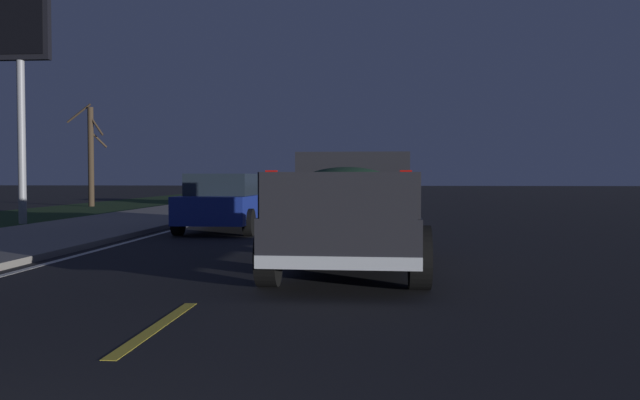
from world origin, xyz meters
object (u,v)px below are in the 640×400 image
Objects in this scene: sedan_tan at (296,190)px; sedan_blue at (228,202)px; gas_price_sign at (20,46)px; bare_tree_far at (91,154)px; pickup_truck at (352,207)px.

sedan_blue is (-14.35, 0.10, 0.00)m from sedan_tan.
sedan_blue is 0.61× the size of gas_price_sign.
bare_tree_far reaches higher than sedan_tan.
sedan_tan is 14.35m from sedan_blue.
bare_tree_far is (13.66, 9.83, 1.76)m from sedan_blue.
pickup_truck reaches higher than sedan_blue.
gas_price_sign is at bearing 73.05° from sedan_blue.
sedan_blue is 16.92m from bare_tree_far.
sedan_tan is 0.89× the size of bare_tree_far.
bare_tree_far is (11.55, 2.90, -2.91)m from gas_price_sign.
sedan_tan is 1.00× the size of sedan_blue.
sedan_tan is 14.86m from gas_price_sign.
pickup_truck is 0.76× the size of gas_price_sign.
pickup_truck is at bearing -152.76° from sedan_blue.
pickup_truck is 1.23× the size of sedan_blue.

